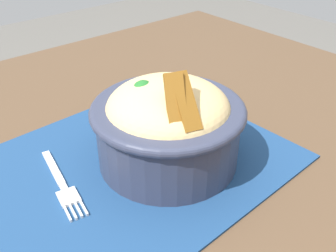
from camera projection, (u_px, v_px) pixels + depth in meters
name	position (u px, v px, depth m)	size (l,w,h in m)	color
table	(109.00, 218.00, 0.51)	(1.16, 0.88, 0.73)	#4C3826
placemat	(130.00, 166.00, 0.49)	(0.39, 0.31, 0.00)	navy
bowl	(168.00, 123.00, 0.47)	(0.21, 0.21, 0.13)	#2D3347
fork	(62.00, 185.00, 0.45)	(0.04, 0.13, 0.00)	silver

